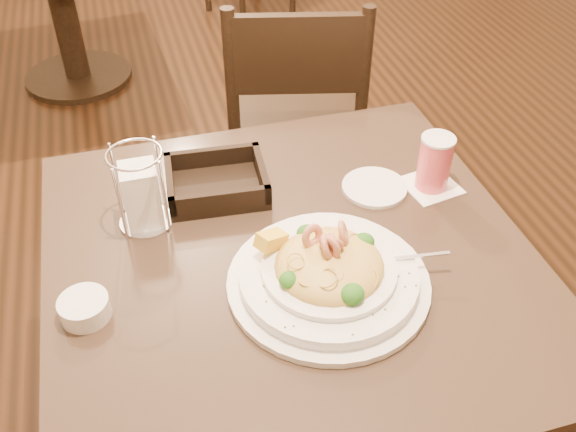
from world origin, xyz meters
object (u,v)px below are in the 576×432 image
object	(u,v)px
drink_glass	(434,163)
butter_ramekin	(85,308)
dining_chair_near	(295,125)
side_plate	(374,187)
napkin_caddy	(141,194)
main_table	(291,335)
bread_basket	(217,184)
pasta_bowl	(329,272)

from	to	relation	value
drink_glass	butter_ramekin	bearing A→B (deg)	-166.88
dining_chair_near	drink_glass	distance (m)	0.75
side_plate	butter_ramekin	distance (m)	0.63
drink_glass	napkin_caddy	xyz separation A→B (m)	(-0.59, 0.05, 0.01)
side_plate	main_table	bearing A→B (deg)	-147.27
main_table	napkin_caddy	world-z (taller)	napkin_caddy
main_table	butter_ramekin	bearing A→B (deg)	-172.96
dining_chair_near	bread_basket	distance (m)	0.71
main_table	butter_ramekin	xyz separation A→B (m)	(-0.37, -0.05, 0.25)
bread_basket	napkin_caddy	xyz separation A→B (m)	(-0.15, -0.06, 0.05)
bread_basket	napkin_caddy	size ratio (longest dim) A/B	1.28
drink_glass	side_plate	distance (m)	0.13
drink_glass	bread_basket	xyz separation A→B (m)	(-0.44, 0.11, -0.04)
dining_chair_near	pasta_bowl	size ratio (longest dim) A/B	2.33
main_table	drink_glass	world-z (taller)	drink_glass
pasta_bowl	butter_ramekin	bearing A→B (deg)	173.83
main_table	butter_ramekin	distance (m)	0.45
drink_glass	dining_chair_near	bearing A→B (deg)	98.35
pasta_bowl	drink_glass	xyz separation A→B (m)	(0.30, 0.21, 0.03)
pasta_bowl	drink_glass	bearing A→B (deg)	35.25
pasta_bowl	bread_basket	distance (m)	0.35
bread_basket	butter_ramekin	bearing A→B (deg)	-135.65
dining_chair_near	side_plate	distance (m)	0.70
dining_chair_near	bread_basket	size ratio (longest dim) A/B	4.31
napkin_caddy	drink_glass	bearing A→B (deg)	-4.55
dining_chair_near	butter_ramekin	distance (m)	1.08
pasta_bowl	drink_glass	world-z (taller)	drink_glass
side_plate	butter_ramekin	size ratio (longest dim) A/B	1.61
bread_basket	butter_ramekin	distance (m)	0.39
side_plate	drink_glass	bearing A→B (deg)	-11.26
main_table	napkin_caddy	bearing A→B (deg)	146.03
side_plate	dining_chair_near	bearing A→B (deg)	88.36
drink_glass	napkin_caddy	bearing A→B (deg)	175.45
napkin_caddy	side_plate	xyz separation A→B (m)	(0.47, -0.02, -0.07)
bread_basket	main_table	bearing A→B (deg)	-67.18
pasta_bowl	side_plate	size ratio (longest dim) A/B	2.92
pasta_bowl	butter_ramekin	size ratio (longest dim) A/B	4.69
main_table	side_plate	xyz separation A→B (m)	(0.22, 0.14, 0.24)
main_table	bread_basket	bearing A→B (deg)	112.82
main_table	side_plate	size ratio (longest dim) A/B	6.58
main_table	dining_chair_near	bearing A→B (deg)	73.04
bread_basket	pasta_bowl	bearing A→B (deg)	-66.59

